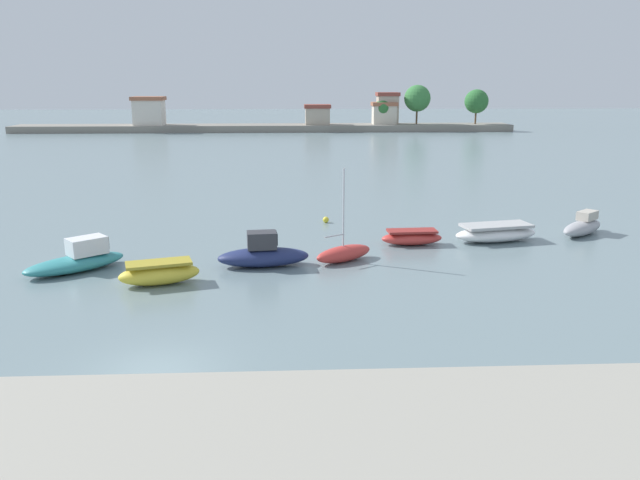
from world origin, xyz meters
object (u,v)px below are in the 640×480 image
Objects in this scene: moored_boat_4 at (344,253)px; moored_boat_7 at (583,226)px; moored_boat_1 at (78,260)px; moored_boat_3 at (263,255)px; moored_boat_2 at (159,273)px; mooring_buoy_0 at (326,220)px; moored_boat_6 at (496,233)px; moored_boat_5 at (412,238)px.

moored_boat_4 is 1.24× the size of moored_boat_7.
moored_boat_1 is at bearing 152.02° from moored_boat_7.
moored_boat_3 is at bearing 155.30° from moored_boat_4.
moored_boat_2 reaches higher than mooring_buoy_0.
moored_boat_3 is at bearing -110.85° from mooring_buoy_0.
moored_boat_2 is 0.82× the size of moored_boat_3.
moored_boat_1 is at bearing -179.18° from moored_boat_6.
moored_boat_5 is (13.94, 7.02, -0.11)m from moored_boat_2.
moored_boat_3 reaches higher than moored_boat_2.
moored_boat_4 is 10.72m from moored_boat_6.
moored_boat_3 is at bearing 156.66° from moored_boat_7.
moored_boat_2 is 20.83m from moored_boat_6.
mooring_buoy_0 is at bearing -1.61° from moored_boat_1.
moored_boat_2 is at bearing -67.59° from moored_boat_1.
moored_boat_4 reaches higher than mooring_buoy_0.
moored_boat_6 is at bearing -28.96° from mooring_buoy_0.
moored_boat_1 is 1.28× the size of moored_boat_2.
moored_boat_5 is 0.67× the size of moored_boat_6.
moored_boat_1 is at bearing 135.90° from moored_boat_2.
moored_boat_7 is (6.21, 1.40, 0.03)m from moored_boat_6.
moored_boat_6 reaches higher than moored_boat_5.
moored_boat_1 is 1.28× the size of moored_boat_7.
moored_boat_6 is (9.91, 4.06, 0.04)m from moored_boat_4.
moored_boat_1 reaches higher than moored_boat_6.
moored_boat_6 reaches higher than mooring_buoy_0.
moored_boat_3 is 4.50m from moored_boat_4.
mooring_buoy_0 is (-0.44, 9.80, -0.26)m from moored_boat_4.
moored_boat_7 is 17.13m from mooring_buoy_0.
moored_boat_3 is 1.34× the size of moored_boat_5.
moored_boat_4 is (9.46, 3.58, -0.08)m from moored_boat_2.
moored_boat_2 is 9.75× the size of mooring_buoy_0.
moored_boat_4 is at bearing -145.06° from moored_boat_5.
moored_boat_5 is at bearing 149.77° from moored_boat_7.
moored_boat_5 is (18.74, 4.48, -0.13)m from moored_boat_1.
moored_boat_6 is at bearing 5.31° from moored_boat_2.
mooring_buoy_0 is (-4.92, 6.35, -0.23)m from moored_boat_5.
moored_boat_1 is 1.42× the size of moored_boat_5.
moored_boat_1 is 31.07m from moored_boat_7.
moored_boat_3 is 9.85m from moored_boat_5.
moored_boat_1 is 1.06× the size of moored_boat_3.
moored_boat_6 is 1.35× the size of moored_boat_7.
moored_boat_5 is at bearing 175.40° from moored_boat_6.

